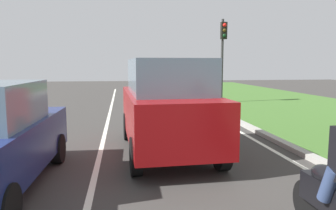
{
  "coord_description": "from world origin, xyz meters",
  "views": [
    {
      "loc": [
        -0.15,
        1.54,
        2.15
      ],
      "look_at": [
        0.93,
        8.91,
        1.2
      ],
      "focal_mm": 33.91,
      "sensor_mm": 36.0,
      "label": 1
    }
  ],
  "objects": [
    {
      "name": "lane_line_center",
      "position": [
        -0.7,
        14.0,
        0.0
      ],
      "size": [
        0.12,
        32.0,
        0.01
      ],
      "primitive_type": "cube",
      "color": "silver",
      "rests_on": "ground"
    },
    {
      "name": "grass_verge_right",
      "position": [
        8.5,
        14.0,
        0.03
      ],
      "size": [
        9.0,
        48.0,
        0.06
      ],
      "primitive_type": "cube",
      "color": "#3D6628",
      "rests_on": "ground"
    },
    {
      "name": "curb_right",
      "position": [
        4.1,
        14.0,
        0.06
      ],
      "size": [
        0.24,
        48.0,
        0.12
      ],
      "primitive_type": "cube",
      "color": "#9E9B93",
      "rests_on": "ground"
    },
    {
      "name": "car_suv_ahead",
      "position": [
        0.92,
        9.07,
        1.17
      ],
      "size": [
        2.1,
        4.56,
        2.28
      ],
      "rotation": [
        0.0,
        0.0,
        0.03
      ],
      "color": "maroon",
      "rests_on": "ground"
    },
    {
      "name": "lane_line_right_edge",
      "position": [
        3.6,
        14.0,
        0.0
      ],
      "size": [
        0.12,
        32.0,
        0.01
      ],
      "primitive_type": "cube",
      "color": "silver",
      "rests_on": "ground"
    },
    {
      "name": "ground_plane",
      "position": [
        0.0,
        14.0,
        0.0
      ],
      "size": [
        60.0,
        60.0,
        0.0
      ],
      "primitive_type": "plane",
      "color": "#383533"
    },
    {
      "name": "traffic_light_near_right",
      "position": [
        5.35,
        18.44,
        3.15
      ],
      "size": [
        0.32,
        0.5,
        4.61
      ],
      "color": "#2D2D2D",
      "rests_on": "ground"
    }
  ]
}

